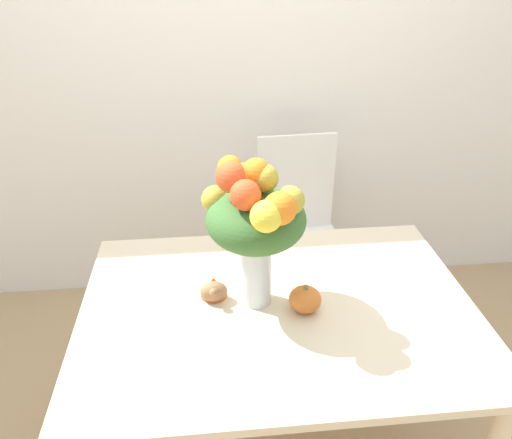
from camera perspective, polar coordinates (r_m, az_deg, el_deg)
The scene contains 6 objects.
wall_back at distance 2.58m, azimuth -1.11°, elevation 18.91°, with size 8.00×0.06×2.70m.
dining_table at distance 1.77m, azimuth 2.49°, elevation -12.07°, with size 1.32×0.96×0.74m.
flower_vase at distance 1.54m, azimuth -0.10°, elevation -0.00°, with size 0.32×0.39×0.52m.
pumpkin at distance 1.67m, azimuth 5.63°, elevation -9.05°, with size 0.11×0.11×0.10m.
turkey_figurine at distance 1.72m, azimuth -4.86°, elevation -7.88°, with size 0.09×0.12×0.08m.
dining_chair_near_window at distance 2.55m, azimuth 5.01°, elevation -1.59°, with size 0.45×0.45×0.99m.
Camera 1 is at (-0.21, -1.31, 1.81)m, focal length 35.00 mm.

